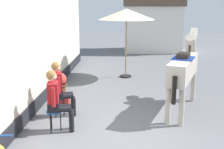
# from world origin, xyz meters

# --- Properties ---
(ground_plane) EXTENTS (40.00, 40.00, 0.00)m
(ground_plane) POSITION_xyz_m (0.00, 3.00, 0.00)
(ground_plane) COLOR slate
(pub_facade_wall) EXTENTS (0.34, 14.00, 3.40)m
(pub_facade_wall) POSITION_xyz_m (-2.55, 1.50, 1.54)
(pub_facade_wall) COLOR beige
(pub_facade_wall) RESTS_ON ground_plane
(distant_cottage) EXTENTS (3.40, 2.60, 3.50)m
(distant_cottage) POSITION_xyz_m (1.40, 11.86, 1.80)
(distant_cottage) COLOR silver
(distant_cottage) RESTS_ON ground_plane
(seated_visitor_near) EXTENTS (0.61, 0.48, 1.39)m
(seated_visitor_near) POSITION_xyz_m (-1.55, 0.12, 0.78)
(seated_visitor_near) COLOR #194C99
(seated_visitor_near) RESTS_ON ground_plane
(seated_visitor_far) EXTENTS (0.61, 0.47, 1.39)m
(seated_visitor_far) POSITION_xyz_m (-1.68, 1.04, 0.78)
(seated_visitor_far) COLOR black
(seated_visitor_far) RESTS_ON ground_plane
(saddled_horse_center) EXTENTS (1.25, 2.87, 2.06)m
(saddled_horse_center) POSITION_xyz_m (1.45, 1.66, 1.16)
(saddled_horse_center) COLOR #B2A899
(saddled_horse_center) RESTS_ON ground_plane
(flower_planter_farthest) EXTENTS (0.43, 0.43, 0.64)m
(flower_planter_farthest) POSITION_xyz_m (-2.14, 3.03, 0.33)
(flower_planter_farthest) COLOR brown
(flower_planter_farthest) RESTS_ON ground_plane
(cafe_parasol) EXTENTS (2.10, 2.10, 2.58)m
(cafe_parasol) POSITION_xyz_m (-0.09, 5.23, 2.36)
(cafe_parasol) COLOR black
(cafe_parasol) RESTS_ON ground_plane
(satchel_bag) EXTENTS (0.30, 0.20, 0.20)m
(satchel_bag) POSITION_xyz_m (-1.78, 1.97, 0.10)
(satchel_bag) COLOR maroon
(satchel_bag) RESTS_ON ground_plane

